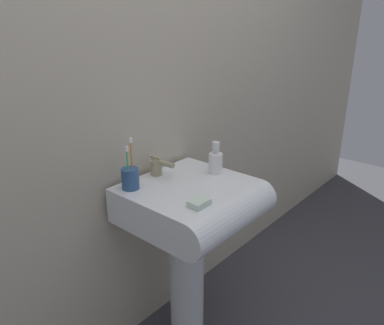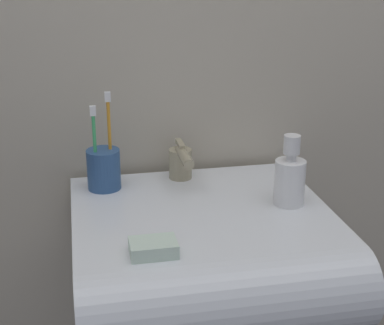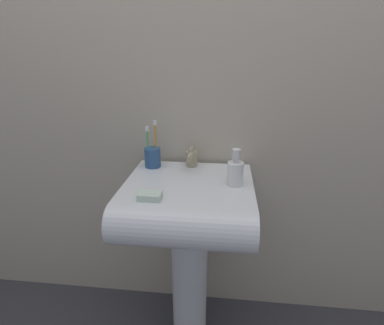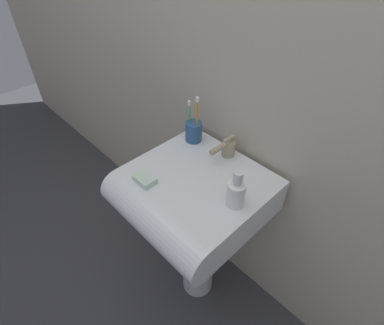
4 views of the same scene
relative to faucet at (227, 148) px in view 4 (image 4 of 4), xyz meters
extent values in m
plane|color=#38383D|center=(0.01, -0.15, -0.84)|extent=(6.00, 6.00, 0.00)
cube|color=#B7AD99|center=(0.01, 0.10, 0.36)|extent=(5.00, 0.05, 2.40)
cylinder|color=white|center=(0.01, -0.15, -0.51)|extent=(0.15, 0.15, 0.65)
cube|color=white|center=(0.01, -0.15, -0.11)|extent=(0.49, 0.42, 0.15)
cylinder|color=white|center=(0.01, -0.36, -0.11)|extent=(0.49, 0.15, 0.15)
cylinder|color=tan|center=(0.00, 0.01, -0.01)|extent=(0.05, 0.05, 0.07)
cylinder|color=tan|center=(0.00, -0.04, 0.02)|extent=(0.02, 0.10, 0.02)
cube|color=tan|center=(0.00, 0.01, 0.04)|extent=(0.01, 0.06, 0.01)
cylinder|color=#2D5184|center=(-0.17, -0.02, 0.00)|extent=(0.07, 0.07, 0.08)
cylinder|color=#3FB266|center=(-0.18, -0.02, 0.05)|extent=(0.01, 0.01, 0.15)
cube|color=white|center=(-0.18, -0.02, 0.13)|extent=(0.01, 0.01, 0.02)
cylinder|color=orange|center=(-0.15, -0.01, 0.06)|extent=(0.01, 0.01, 0.17)
cube|color=white|center=(-0.15, -0.01, 0.15)|extent=(0.01, 0.01, 0.02)
cylinder|color=white|center=(0.18, -0.17, 0.00)|extent=(0.06, 0.06, 0.09)
cylinder|color=silver|center=(0.18, -0.17, 0.06)|extent=(0.02, 0.02, 0.01)
cylinder|color=silver|center=(0.18, -0.17, 0.08)|extent=(0.03, 0.03, 0.04)
cube|color=silver|center=(-0.11, -0.32, -0.03)|extent=(0.08, 0.06, 0.02)
camera|label=1|loc=(-1.03, -1.09, 0.58)|focal=35.00mm
camera|label=2|loc=(-0.21, -1.17, 0.43)|focal=55.00mm
camera|label=3|loc=(0.14, -1.21, 0.43)|focal=28.00mm
camera|label=4|loc=(0.56, -0.73, 0.71)|focal=28.00mm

